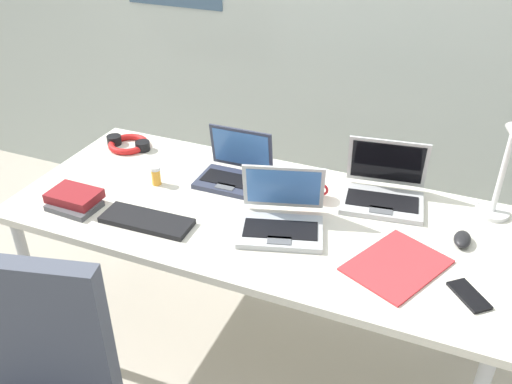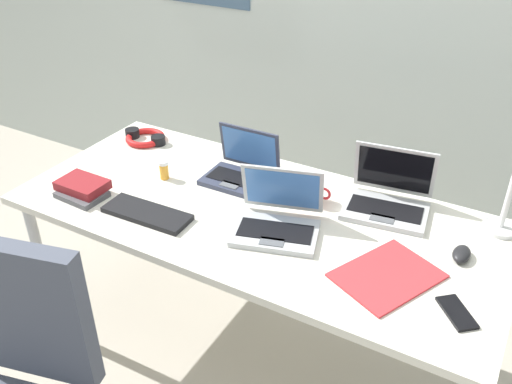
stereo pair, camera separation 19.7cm
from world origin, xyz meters
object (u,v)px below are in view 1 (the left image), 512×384
Objects in this scene: laptop_center at (234,171)px; computer_mouse at (462,239)px; headphones at (128,144)px; paper_folder_front_right at (397,265)px; pill_bottle at (156,175)px; book_stack at (74,200)px; cell_phone at (469,295)px; laptop_near_mouse at (281,218)px; desk_lamp at (504,171)px; coffee_mug at (310,188)px; laptop_front_left at (384,190)px; external_keyboard at (147,221)px.

computer_mouse is (0.88, -0.09, -0.02)m from laptop_center.
headphones is 0.69× the size of paper_folder_front_right.
pill_bottle is 0.32m from book_stack.
laptop_center is 0.99m from cell_phone.
paper_folder_front_right is (1.17, 0.11, -0.02)m from book_stack.
laptop_near_mouse reaches higher than book_stack.
coffee_mug is (-0.65, -0.12, -0.15)m from desk_lamp.
laptop_front_left is 0.94× the size of laptop_near_mouse.
cell_phone is 1.72× the size of pill_bottle.
external_keyboard is 2.92× the size of coffee_mug.
coffee_mug is (-0.56, 0.08, 0.03)m from computer_mouse.
laptop_near_mouse is at bearing 128.80° from cell_phone.
laptop_front_left is at bearing 14.84° from pill_bottle.
computer_mouse is at bearing -113.61° from desk_lamp.
book_stack reaches higher than computer_mouse.
desk_lamp is at bearing 26.92° from laptop_near_mouse.
coffee_mug is at bearing 82.45° from laptop_near_mouse.
computer_mouse reaches higher than paper_folder_front_right.
laptop_front_left is (-0.39, -0.03, -0.15)m from desk_lamp.
laptop_near_mouse is at bearing 17.22° from external_keyboard.
laptop_center is at bearing -8.72° from headphones.
cell_phone is at bearing -95.07° from desk_lamp.
desk_lamp reaches higher than paper_folder_front_right.
coffee_mug is at bearing -169.75° from desk_lamp.
laptop_center is 0.88m from computer_mouse.
book_stack is (-0.30, -0.01, 0.02)m from external_keyboard.
coffee_mug is (0.88, -0.10, 0.03)m from headphones.
book_stack reaches higher than cell_phone.
pill_bottle is at bearing -168.46° from desk_lamp.
cell_phone is at bearing 0.26° from external_keyboard.
headphones is (-0.40, 0.48, 0.01)m from external_keyboard.
computer_mouse is 0.27m from cell_phone.
headphones is at bearing 163.34° from paper_folder_front_right.
book_stack is 0.63× the size of paper_folder_front_right.
computer_mouse is at bearing 48.82° from paper_folder_front_right.
laptop_front_left is 0.88m from external_keyboard.
pill_bottle is (-0.56, 0.09, -0.00)m from laptop_near_mouse.
laptop_front_left is 4.17× the size of pill_bottle.
paper_folder_front_right is at bearing -22.60° from laptop_center.
desk_lamp reaches higher than laptop_center.
desk_lamp is 1.25m from external_keyboard.
paper_folder_front_right is at bearing -16.66° from headphones.
computer_mouse is (0.59, 0.15, -0.03)m from laptop_near_mouse.
desk_lamp is 1.29× the size of paper_folder_front_right.
cell_phone is at bearing -16.41° from headphones.
laptop_front_left is 2.92× the size of coffee_mug.
coffee_mug is (0.79, 0.39, 0.02)m from book_stack.
computer_mouse is 0.57m from coffee_mug.
coffee_mug is (-0.26, -0.09, -0.00)m from laptop_front_left.
laptop_near_mouse is at bearing -97.55° from coffee_mug.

